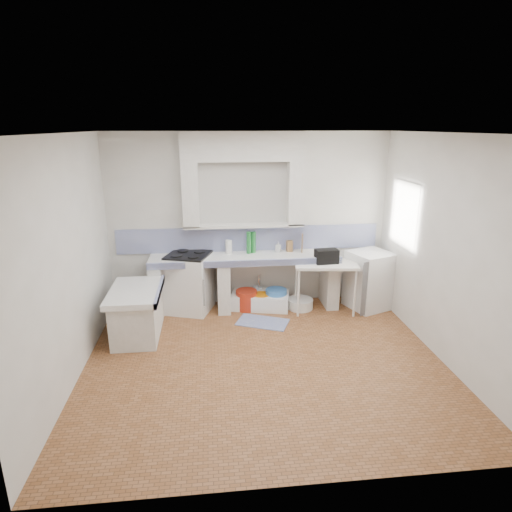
{
  "coord_description": "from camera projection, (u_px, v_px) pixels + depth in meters",
  "views": [
    {
      "loc": [
        -0.63,
        -4.82,
        2.88
      ],
      "look_at": [
        0.0,
        1.0,
        1.1
      ],
      "focal_mm": 30.23,
      "sensor_mm": 36.0,
      "label": 1
    }
  ],
  "objects": [
    {
      "name": "rug",
      "position": [
        263.0,
        322.0,
        6.56
      ],
      "size": [
        0.86,
        0.69,
        0.01
      ],
      "primitive_type": "cube",
      "rotation": [
        0.0,
        0.0,
        -0.4
      ],
      "color": "#313D8D",
      "rests_on": "ground"
    },
    {
      "name": "counter_slab",
      "position": [
        245.0,
        258.0,
        6.85
      ],
      "size": [
        3.0,
        0.6,
        0.08
      ],
      "primitive_type": "cube",
      "color": "white",
      "rests_on": "ground"
    },
    {
      "name": "counter_lip",
      "position": [
        247.0,
        263.0,
        6.58
      ],
      "size": [
        3.0,
        0.04,
        0.1
      ],
      "primitive_type": "cube",
      "color": "navy",
      "rests_on": "ground"
    },
    {
      "name": "counter_pier_mid",
      "position": [
        224.0,
        285.0,
        6.94
      ],
      "size": [
        0.2,
        0.55,
        0.82
      ],
      "primitive_type": "cube",
      "color": "silver",
      "rests_on": "ground"
    },
    {
      "name": "stove",
      "position": [
        189.0,
        283.0,
        6.89
      ],
      "size": [
        0.81,
        0.8,
        0.92
      ],
      "primitive_type": "cube",
      "rotation": [
        0.0,
        0.0,
        -0.32
      ],
      "color": "white",
      "rests_on": "ground"
    },
    {
      "name": "fridge",
      "position": [
        369.0,
        280.0,
        7.01
      ],
      "size": [
        0.79,
        0.79,
        0.94
      ],
      "primitive_type": "cube",
      "rotation": [
        0.0,
        0.0,
        0.38
      ],
      "color": "white",
      "rests_on": "ground"
    },
    {
      "name": "window_frame",
      "position": [
        416.0,
        215.0,
        6.42
      ],
      "size": [
        0.35,
        0.86,
        1.06
      ],
      "primitive_type": "cube",
      "color": "#3D2513",
      "rests_on": "ground"
    },
    {
      "name": "backsplash",
      "position": [
        250.0,
        239.0,
        7.06
      ],
      "size": [
        4.27,
        0.03,
        0.4
      ],
      "primitive_type": "cube",
      "color": "navy",
      "rests_on": "ground"
    },
    {
      "name": "knife_block",
      "position": [
        289.0,
        246.0,
        7.03
      ],
      "size": [
        0.1,
        0.09,
        0.18
      ],
      "primitive_type": "cube",
      "rotation": [
        0.0,
        0.0,
        0.15
      ],
      "color": "olive",
      "rests_on": "counter_slab"
    },
    {
      "name": "water_bottle_b",
      "position": [
        260.0,
        295.0,
        7.23
      ],
      "size": [
        0.1,
        0.1,
        0.29
      ],
      "primitive_type": "cylinder",
      "rotation": [
        0.0,
        0.0,
        0.28
      ],
      "color": "silver",
      "rests_on": "ground"
    },
    {
      "name": "bucket_orange",
      "position": [
        261.0,
        302.0,
        7.02
      ],
      "size": [
        0.28,
        0.28,
        0.26
      ],
      "primitive_type": "cylinder",
      "rotation": [
        0.0,
        0.0,
        0.01
      ],
      "color": "orange",
      "rests_on": "ground"
    },
    {
      "name": "water_bottle_a",
      "position": [
        255.0,
        295.0,
        7.21
      ],
      "size": [
        0.09,
        0.09,
        0.32
      ],
      "primitive_type": "cylinder",
      "rotation": [
        0.0,
        0.0,
        0.01
      ],
      "color": "silver",
      "rests_on": "ground"
    },
    {
      "name": "bucket_red",
      "position": [
        246.0,
        300.0,
        7.01
      ],
      "size": [
        0.4,
        0.4,
        0.32
      ],
      "primitive_type": "cylinder",
      "rotation": [
        0.0,
        0.0,
        0.17
      ],
      "color": "#B72A14",
      "rests_on": "ground"
    },
    {
      "name": "basin_white",
      "position": [
        300.0,
        304.0,
        7.06
      ],
      "size": [
        0.52,
        0.52,
        0.16
      ],
      "primitive_type": "cylinder",
      "rotation": [
        0.0,
        0.0,
        -0.33
      ],
      "color": "white",
      "rests_on": "ground"
    },
    {
      "name": "side_table",
      "position": [
        325.0,
        287.0,
        6.88
      ],
      "size": [
        1.03,
        0.65,
        0.04
      ],
      "primitive_type": "cube",
      "rotation": [
        0.0,
        0.0,
        -0.11
      ],
      "color": "white",
      "rests_on": "ground"
    },
    {
      "name": "green_bottle_b",
      "position": [
        254.0,
        242.0,
        6.95
      ],
      "size": [
        0.09,
        0.09,
        0.35
      ],
      "primitive_type": "cylinder",
      "rotation": [
        0.0,
        0.0,
        0.16
      ],
      "color": "#1F712F",
      "rests_on": "counter_slab"
    },
    {
      "name": "alcove_mass",
      "position": [
        243.0,
        146.0,
        6.52
      ],
      "size": [
        1.9,
        0.25,
        0.45
      ],
      "primitive_type": "cube",
      "color": "silver",
      "rests_on": "ground"
    },
    {
      "name": "bucket_blue",
      "position": [
        276.0,
        299.0,
        7.04
      ],
      "size": [
        0.46,
        0.46,
        0.32
      ],
      "primitive_type": "cylinder",
      "rotation": [
        0.0,
        0.0,
        -0.41
      ],
      "color": "#387ACD",
      "rests_on": "ground"
    },
    {
      "name": "ceiling",
      "position": [
        266.0,
        133.0,
        4.68
      ],
      "size": [
        4.5,
        4.5,
        0.0
      ],
      "primitive_type": "plane",
      "rotation": [
        3.14,
        0.0,
        0.0
      ],
      "color": "silver",
      "rests_on": "ground"
    },
    {
      "name": "paper_towel",
      "position": [
        229.0,
        247.0,
        6.92
      ],
      "size": [
        0.12,
        0.12,
        0.21
      ],
      "primitive_type": "cylinder",
      "rotation": [
        0.0,
        0.0,
        -0.15
      ],
      "color": "white",
      "rests_on": "counter_slab"
    },
    {
      "name": "soap_bottle",
      "position": [
        278.0,
        247.0,
        7.01
      ],
      "size": [
        0.1,
        0.11,
        0.17
      ],
      "primitive_type": "imported",
      "rotation": [
        0.0,
        0.0,
        -0.42
      ],
      "color": "white",
      "rests_on": "counter_slab"
    },
    {
      "name": "sink",
      "position": [
        260.0,
        301.0,
        7.1
      ],
      "size": [
        1.01,
        0.69,
        0.22
      ],
      "primitive_type": "cube",
      "rotation": [
        0.0,
        0.0,
        -0.22
      ],
      "color": "white",
      "rests_on": "ground"
    },
    {
      "name": "counter_pier_left",
      "position": [
        157.0,
        288.0,
        6.83
      ],
      "size": [
        0.2,
        0.55,
        0.82
      ],
      "primitive_type": "cube",
      "color": "silver",
      "rests_on": "ground"
    },
    {
      "name": "floor",
      "position": [
        264.0,
        361.0,
        5.49
      ],
      "size": [
        4.5,
        4.5,
        0.0
      ],
      "primitive_type": "plane",
      "color": "brown",
      "rests_on": "ground"
    },
    {
      "name": "black_bag",
      "position": [
        327.0,
        256.0,
        6.72
      ],
      "size": [
        0.37,
        0.23,
        0.22
      ],
      "primitive_type": "cube",
      "rotation": [
        0.0,
        0.0,
        0.08
      ],
      "color": "black",
      "rests_on": "side_table"
    },
    {
      "name": "peninsula_base",
      "position": [
        137.0,
        315.0,
        6.08
      ],
      "size": [
        0.6,
        1.0,
        0.62
      ],
      "primitive_type": "cube",
      "color": "silver",
      "rests_on": "ground"
    },
    {
      "name": "wall_right",
      "position": [
        446.0,
        250.0,
        5.32
      ],
      "size": [
        0.0,
        4.5,
        4.5
      ],
      "primitive_type": "plane",
      "rotation": [
        1.57,
        0.0,
        -1.57
      ],
      "color": "silver",
      "rests_on": "ground"
    },
    {
      "name": "wall_back",
      "position": [
        249.0,
        221.0,
        6.99
      ],
      "size": [
        4.5,
        0.0,
        4.5
      ],
      "primitive_type": "plane",
      "rotation": [
        1.57,
        0.0,
        0.0
      ],
      "color": "silver",
      "rests_on": "ground"
    },
    {
      "name": "lace_valance",
      "position": [
        409.0,
        190.0,
        6.29
      ],
      "size": [
        0.01,
        0.84,
        0.24
      ],
      "primitive_type": "cube",
      "color": "white",
      "rests_on": "ground"
    },
    {
      "name": "counter_pier_right",
      "position": [
        329.0,
        281.0,
        7.12
      ],
      "size": [
        0.2,
        0.55,
        0.82
      ],
      "primitive_type": "cube",
      "color": "silver",
      "rests_on": "ground"
    },
    {
      "name": "wall_front",
      "position": [
        300.0,
        334.0,
        3.18
      ],
      "size": [
        4.5,
        0.0,
        4.5
      ],
      "primitive_type": "plane",
      "rotation": [
        -1.57,
        0.0,
        0.0
      ],
      "color": "silver",
      "rests_on": "ground"
    },
    {
      "name": "peninsula_top",
      "position": [
        135.0,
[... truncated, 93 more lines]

